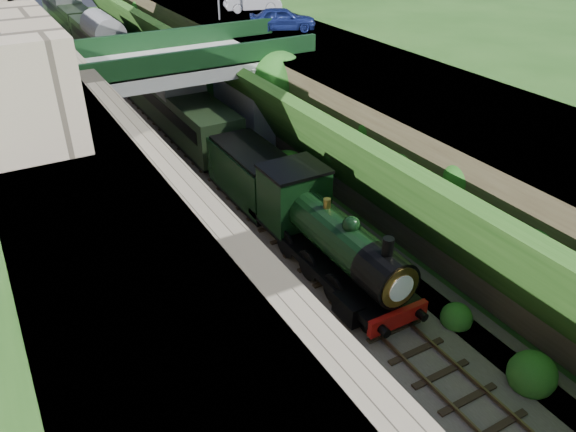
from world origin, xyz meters
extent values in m
plane|color=#1E4714|center=(0.00, 0.00, 0.00)|extent=(160.00, 160.00, 0.00)
cube|color=#473F38|center=(0.00, 20.00, 0.10)|extent=(10.00, 90.00, 0.20)
cube|color=#756B56|center=(-5.50, 20.00, 3.50)|extent=(1.00, 90.00, 7.00)
cube|color=#262628|center=(-9.00, 20.00, 3.50)|extent=(6.00, 90.00, 7.00)
cube|color=#262628|center=(9.50, 20.00, 3.12)|extent=(8.00, 90.00, 6.25)
cube|color=#1E4714|center=(5.00, 20.00, 2.70)|extent=(4.02, 90.00, 6.36)
sphere|color=#194C14|center=(3.60, -1.12, 0.62)|extent=(1.69, 1.69, 1.69)
sphere|color=#194C14|center=(5.60, 1.08, 3.87)|extent=(1.59, 1.59, 1.59)
sphere|color=#194C14|center=(6.13, 5.45, 4.74)|extent=(1.81, 1.81, 1.81)
sphere|color=#194C14|center=(5.68, 8.61, 4.00)|extent=(1.36, 1.36, 1.36)
sphere|color=#194C14|center=(6.08, 11.75, 4.65)|extent=(1.38, 1.38, 1.38)
sphere|color=#194C14|center=(5.10, 13.34, 3.06)|extent=(1.26, 1.26, 1.26)
sphere|color=#194C14|center=(3.86, 16.35, 1.05)|extent=(2.30, 2.30, 2.30)
sphere|color=#194C14|center=(5.47, 19.70, 3.66)|extent=(1.41, 1.41, 1.41)
sphere|color=#194C14|center=(6.04, 22.67, 4.60)|extent=(1.76, 1.76, 1.76)
sphere|color=#194C14|center=(3.77, 25.54, 0.91)|extent=(1.57, 1.57, 1.57)
sphere|color=#194C14|center=(4.58, 28.50, 2.21)|extent=(1.92, 1.92, 1.92)
sphere|color=#194C14|center=(6.23, 32.55, 4.90)|extent=(2.11, 2.11, 2.11)
sphere|color=#194C14|center=(5.38, 35.96, 3.52)|extent=(1.23, 1.23, 1.23)
sphere|color=#194C14|center=(3.86, 37.21, 1.05)|extent=(2.25, 2.25, 2.25)
sphere|color=#194C14|center=(4.72, 41.75, 2.44)|extent=(1.48, 1.48, 1.48)
sphere|color=#194C14|center=(4.90, 43.14, 2.74)|extent=(1.24, 1.24, 1.24)
sphere|color=#194C14|center=(5.24, 46.01, 3.30)|extent=(1.77, 1.77, 1.77)
sphere|color=#194C14|center=(5.97, 50.44, 4.47)|extent=(1.72, 1.72, 1.72)
cube|color=black|center=(-2.00, 20.00, 0.24)|extent=(2.50, 90.00, 0.07)
cube|color=brown|center=(-2.72, 20.00, 0.33)|extent=(0.08, 90.00, 0.14)
cube|color=brown|center=(-1.28, 20.00, 0.33)|extent=(0.08, 90.00, 0.14)
cube|color=black|center=(1.20, 20.00, 0.24)|extent=(2.50, 90.00, 0.07)
cube|color=brown|center=(0.48, 20.00, 0.33)|extent=(0.08, 90.00, 0.14)
cube|color=brown|center=(1.92, 20.00, 0.33)|extent=(0.08, 90.00, 0.14)
cube|color=gray|center=(0.50, 24.00, 5.70)|extent=(16.00, 6.00, 0.90)
cube|color=#123417|center=(0.50, 21.15, 6.65)|extent=(16.00, 0.30, 1.20)
cube|color=#123417|center=(0.50, 26.85, 6.65)|extent=(16.00, 0.30, 1.20)
cube|color=gray|center=(-5.50, 24.00, 2.85)|extent=(1.40, 6.40, 5.70)
cube|color=gray|center=(5.20, 24.00, 2.85)|extent=(2.40, 6.40, 5.70)
cube|color=gray|center=(-9.50, 14.00, 9.00)|extent=(4.00, 8.00, 4.00)
cylinder|color=black|center=(5.80, 20.80, 2.20)|extent=(0.30, 0.30, 4.40)
sphere|color=#194C14|center=(5.80, 20.80, 4.80)|extent=(3.60, 3.60, 3.60)
sphere|color=#194C14|center=(6.30, 21.60, 4.20)|extent=(2.40, 2.40, 2.40)
imported|color=navy|center=(9.51, 27.05, 7.05)|extent=(5.04, 3.74, 1.60)
imported|color=#B1B0B5|center=(10.94, 34.63, 7.01)|extent=(4.89, 2.72, 1.53)
cube|color=black|center=(1.20, 7.27, 0.50)|extent=(2.40, 8.40, 0.60)
cube|color=black|center=(1.20, 8.27, 1.05)|extent=(2.70, 10.00, 0.35)
cube|color=maroon|center=(1.20, 3.17, 0.95)|extent=(2.70, 0.25, 0.70)
cylinder|color=black|center=(1.20, 7.47, 2.35)|extent=(1.90, 5.60, 1.90)
cylinder|color=black|center=(1.20, 4.17, 2.35)|extent=(1.96, 1.80, 1.96)
cylinder|color=white|center=(1.20, 3.19, 2.35)|extent=(1.10, 0.05, 1.10)
cylinder|color=black|center=(1.20, 4.17, 3.55)|extent=(0.44, 0.44, 0.90)
sphere|color=black|center=(1.20, 6.47, 3.35)|extent=(0.76, 0.76, 0.76)
cylinder|color=#A57F33|center=(1.20, 8.27, 3.45)|extent=(0.32, 0.32, 0.50)
cube|color=black|center=(1.20, 11.07, 2.50)|extent=(2.75, 2.40, 2.80)
cube|color=black|center=(1.20, 11.07, 3.95)|extent=(2.85, 2.50, 0.15)
cube|color=black|center=(-0.05, 4.67, 0.85)|extent=(0.60, 1.40, 0.90)
cube|color=black|center=(2.45, 4.67, 0.85)|extent=(0.60, 1.40, 0.90)
cube|color=black|center=(1.20, 15.47, 0.45)|extent=(2.30, 6.00, 0.50)
cube|color=black|center=(1.20, 15.47, 0.70)|extent=(2.60, 6.00, 0.50)
cube|color=black|center=(1.20, 15.47, 1.90)|extent=(2.70, 6.00, 2.40)
cube|color=black|center=(1.20, 15.47, 3.15)|extent=(2.50, 5.60, 0.20)
cube|color=black|center=(1.20, 28.07, 0.40)|extent=(2.30, 17.00, 0.40)
cube|color=black|center=(1.20, 28.07, 0.65)|extent=(2.50, 17.00, 0.50)
cube|color=black|center=(1.20, 28.07, 2.15)|extent=(2.80, 18.00, 2.70)
cube|color=slate|center=(1.20, 28.07, 3.65)|extent=(2.90, 18.00, 0.50)
cube|color=black|center=(1.20, 46.87, 0.40)|extent=(2.30, 17.00, 0.40)
cube|color=black|center=(1.20, 46.87, 0.65)|extent=(2.50, 17.00, 0.50)
cube|color=black|center=(1.20, 46.87, 2.15)|extent=(2.80, 18.00, 2.70)
cube|color=slate|center=(1.20, 46.87, 3.65)|extent=(2.90, 18.00, 0.50)
cube|color=black|center=(1.20, 65.67, 0.40)|extent=(2.30, 17.00, 0.40)
cube|color=black|center=(1.20, 65.67, 0.65)|extent=(2.50, 17.00, 0.50)
cube|color=black|center=(1.20, 65.67, 2.15)|extent=(2.80, 18.00, 2.70)
camera|label=1|loc=(-10.53, -9.01, 15.07)|focal=35.00mm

